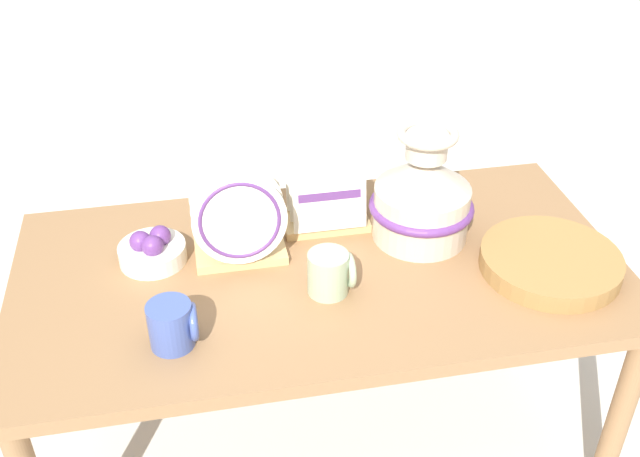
# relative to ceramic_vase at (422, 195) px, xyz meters

# --- Properties ---
(ground_plane) EXTENTS (14.00, 14.00, 0.00)m
(ground_plane) POSITION_rel_ceramic_vase_xyz_m (-0.27, -0.08, -0.70)
(ground_plane) COLOR beige
(display_table) EXTENTS (1.46, 0.75, 0.58)m
(display_table) POSITION_rel_ceramic_vase_xyz_m (-0.27, -0.08, -0.18)
(display_table) COLOR olive
(display_table) RESTS_ON ground_plane
(ceramic_vase) EXTENTS (0.26, 0.26, 0.30)m
(ceramic_vase) POSITION_rel_ceramic_vase_xyz_m (0.00, 0.00, 0.00)
(ceramic_vase) COLOR beige
(ceramic_vase) RESTS_ON display_table
(dish_rack_round_plates) EXTENTS (0.22, 0.15, 0.25)m
(dish_rack_round_plates) POSITION_rel_ceramic_vase_xyz_m (-0.45, -0.01, -0.02)
(dish_rack_round_plates) COLOR tan
(dish_rack_round_plates) RESTS_ON display_table
(dish_rack_square_plates) EXTENTS (0.22, 0.14, 0.21)m
(dish_rack_square_plates) POSITION_rel_ceramic_vase_xyz_m (-0.22, 0.10, -0.05)
(dish_rack_square_plates) COLOR tan
(dish_rack_square_plates) RESTS_ON display_table
(wicker_charger_stack) EXTENTS (0.33, 0.33, 0.04)m
(wicker_charger_stack) POSITION_rel_ceramic_vase_xyz_m (0.26, -0.20, -0.10)
(wicker_charger_stack) COLOR olive
(wicker_charger_stack) RESTS_ON display_table
(mug_sage_glaze) EXTENTS (0.10, 0.09, 0.10)m
(mug_sage_glaze) POSITION_rel_ceramic_vase_xyz_m (-0.26, -0.18, -0.07)
(mug_sage_glaze) COLOR #9EB28E
(mug_sage_glaze) RESTS_ON display_table
(mug_cobalt_glaze) EXTENTS (0.10, 0.09, 0.10)m
(mug_cobalt_glaze) POSITION_rel_ceramic_vase_xyz_m (-0.62, -0.29, -0.07)
(mug_cobalt_glaze) COLOR #42569E
(mug_cobalt_glaze) RESTS_ON display_table
(fruit_bowl) EXTENTS (0.16, 0.16, 0.09)m
(fruit_bowl) POSITION_rel_ceramic_vase_xyz_m (-0.66, 0.02, -0.09)
(fruit_bowl) COLOR silver
(fruit_bowl) RESTS_ON display_table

